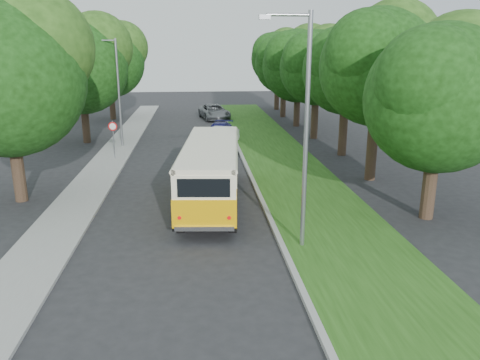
{
  "coord_description": "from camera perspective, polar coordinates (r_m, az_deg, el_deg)",
  "views": [
    {
      "loc": [
        0.63,
        -17.58,
        6.87
      ],
      "look_at": [
        2.45,
        1.28,
        1.5
      ],
      "focal_mm": 35.0,
      "sensor_mm": 36.0,
      "label": 1
    }
  ],
  "objects": [
    {
      "name": "ground",
      "position": [
        18.88,
        -7.09,
        -5.64
      ],
      "size": [
        120.0,
        120.0,
        0.0
      ],
      "primitive_type": "plane",
      "color": "#242427",
      "rests_on": "ground"
    },
    {
      "name": "curb",
      "position": [
        23.76,
        1.89,
        -0.8
      ],
      "size": [
        0.2,
        70.0,
        0.15
      ],
      "primitive_type": "cube",
      "color": "gray",
      "rests_on": "ground"
    },
    {
      "name": "grass_verge",
      "position": [
        24.17,
        7.43,
        -0.66
      ],
      "size": [
        4.5,
        70.0,
        0.13
      ],
      "primitive_type": "cube",
      "color": "#234B14",
      "rests_on": "ground"
    },
    {
      "name": "sidewalk",
      "position": [
        24.2,
        -18.25,
        -1.34
      ],
      "size": [
        2.2,
        70.0,
        0.12
      ],
      "primitive_type": "cube",
      "color": "gray",
      "rests_on": "ground"
    },
    {
      "name": "treeline",
      "position": [
        35.67,
        -1.51,
        14.3
      ],
      "size": [
        24.27,
        41.91,
        9.46
      ],
      "color": "#332319",
      "rests_on": "ground"
    },
    {
      "name": "lamppost_near",
      "position": [
        15.69,
        7.77,
        6.51
      ],
      "size": [
        1.71,
        0.16,
        8.0
      ],
      "color": "gray",
      "rests_on": "ground"
    },
    {
      "name": "lamppost_far",
      "position": [
        34.11,
        -14.75,
        10.68
      ],
      "size": [
        1.71,
        0.16,
        7.5
      ],
      "color": "gray",
      "rests_on": "ground"
    },
    {
      "name": "warning_sign",
      "position": [
        30.43,
        -15.21,
        5.51
      ],
      "size": [
        0.56,
        0.1,
        2.5
      ],
      "color": "gray",
      "rests_on": "ground"
    },
    {
      "name": "vintage_bus",
      "position": [
        21.18,
        -3.54,
        0.85
      ],
      "size": [
        3.29,
        9.65,
        2.81
      ],
      "primitive_type": null,
      "rotation": [
        0.0,
        0.0,
        -0.09
      ],
      "color": "#F6AF07",
      "rests_on": "ground"
    },
    {
      "name": "car_silver",
      "position": [
        32.12,
        -2.35,
        4.57
      ],
      "size": [
        2.38,
        3.83,
        1.22
      ],
      "primitive_type": "imported",
      "rotation": [
        0.0,
        0.0,
        0.28
      ],
      "color": "silver",
      "rests_on": "ground"
    },
    {
      "name": "car_white",
      "position": [
        33.54,
        -2.21,
        5.21
      ],
      "size": [
        2.86,
        4.52,
        1.41
      ],
      "primitive_type": "imported",
      "rotation": [
        0.0,
        0.0,
        -0.35
      ],
      "color": "silver",
      "rests_on": "ground"
    },
    {
      "name": "car_blue",
      "position": [
        36.74,
        -2.59,
        6.0
      ],
      "size": [
        2.79,
        4.52,
        1.22
      ],
      "primitive_type": "imported",
      "rotation": [
        0.0,
        0.0,
        -0.27
      ],
      "color": "#131456",
      "rests_on": "ground"
    },
    {
      "name": "car_grey",
      "position": [
        47.01,
        -3.13,
        8.29
      ],
      "size": [
        3.29,
        5.61,
        1.47
      ],
      "primitive_type": "imported",
      "rotation": [
        0.0,
        0.0,
        0.17
      ],
      "color": "slate",
      "rests_on": "ground"
    }
  ]
}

